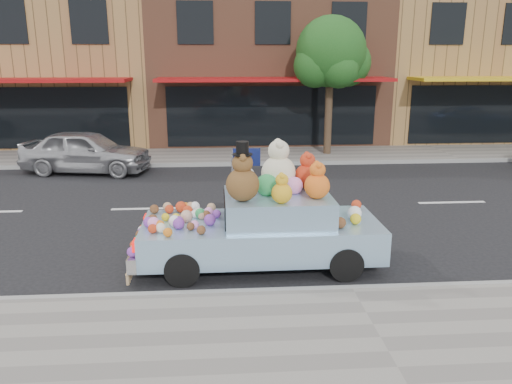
{
  "coord_description": "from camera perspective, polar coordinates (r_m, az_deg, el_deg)",
  "views": [
    {
      "loc": [
        -2.09,
        -12.3,
        3.76
      ],
      "look_at": [
        -1.44,
        -3.14,
        1.25
      ],
      "focal_mm": 35.0,
      "sensor_mm": 36.0,
      "label": 1
    }
  ],
  "objects": [
    {
      "name": "far_kerb",
      "position": [
        17.82,
        2.78,
        3.29
      ],
      "size": [
        60.0,
        0.12,
        0.13
      ],
      "primitive_type": "cube",
      "color": "gray",
      "rests_on": "ground"
    },
    {
      "name": "storefront_right",
      "position": [
        27.12,
        23.14,
        13.85
      ],
      "size": [
        10.0,
        9.8,
        7.3
      ],
      "color": "olive",
      "rests_on": "ground"
    },
    {
      "name": "art_car",
      "position": [
        9.12,
        0.73,
        -3.5
      ],
      "size": [
        4.5,
        1.79,
        2.38
      ],
      "rotation": [
        0.0,
        0.0,
        0.01
      ],
      "color": "black",
      "rests_on": "ground"
    },
    {
      "name": "near_kerb",
      "position": [
        8.45,
        10.89,
        -10.96
      ],
      "size": [
        60.0,
        0.12,
        0.13
      ],
      "primitive_type": "cube",
      "color": "gray",
      "rests_on": "ground"
    },
    {
      "name": "storefront_mid",
      "position": [
        24.37,
        0.91,
        15.0
      ],
      "size": [
        10.0,
        9.8,
        7.3
      ],
      "color": "brown",
      "rests_on": "ground"
    },
    {
      "name": "street_tree",
      "position": [
        19.3,
        8.56,
        14.92
      ],
      "size": [
        3.0,
        2.7,
        5.22
      ],
      "color": "#38281C",
      "rests_on": "ground"
    },
    {
      "name": "ground",
      "position": [
        13.03,
        5.35,
        -1.56
      ],
      "size": [
        120.0,
        120.0,
        0.0
      ],
      "primitive_type": "plane",
      "color": "black",
      "rests_on": "ground"
    },
    {
      "name": "storefront_left",
      "position": [
        25.53,
        -22.79,
        13.87
      ],
      "size": [
        10.0,
        9.8,
        7.3
      ],
      "color": "olive",
      "rests_on": "ground"
    },
    {
      "name": "car_silver",
      "position": [
        17.46,
        -18.85,
        4.41
      ],
      "size": [
        4.43,
        2.39,
        1.43
      ],
      "primitive_type": "imported",
      "rotation": [
        0.0,
        0.0,
        1.4
      ],
      "color": "#AFB0B4",
      "rests_on": "ground"
    },
    {
      "name": "far_sidewalk",
      "position": [
        19.28,
        2.26,
        4.2
      ],
      "size": [
        60.0,
        3.0,
        0.12
      ],
      "primitive_type": "cube",
      "color": "gray",
      "rests_on": "ground"
    },
    {
      "name": "near_sidewalk",
      "position": [
        7.19,
        14.01,
        -16.19
      ],
      "size": [
        60.0,
        3.0,
        0.12
      ],
      "primitive_type": "cube",
      "color": "gray",
      "rests_on": "ground"
    }
  ]
}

